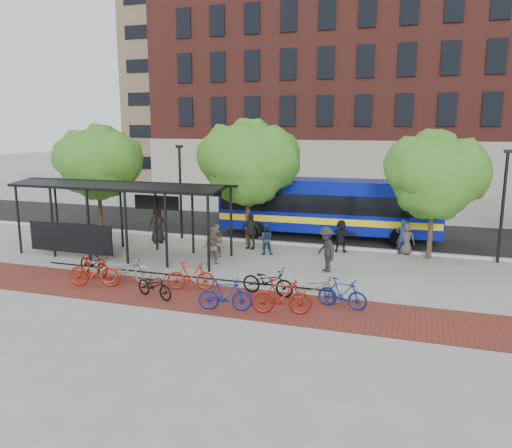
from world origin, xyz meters
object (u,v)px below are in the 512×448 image
(lamp_post_left, at_px, (180,189))
(bike_1, at_px, (94,271))
(pedestrian_1, at_px, (217,240))
(pedestrian_8, at_px, (214,247))
(pedestrian_0, at_px, (158,225))
(pedestrian_6, at_px, (407,239))
(lamp_post_right, at_px, (503,203))
(bike_0, at_px, (94,264))
(pedestrian_5, at_px, (341,236))
(tree_c, at_px, (436,173))
(bike_9, at_px, (282,296))
(bus_shelter, at_px, (120,193))
(bike_2, at_px, (126,270))
(bike_11, at_px, (343,293))
(pedestrian_3, at_px, (214,243))
(tree_a, at_px, (99,160))
(tree_b, at_px, (250,159))
(pedestrian_7, at_px, (402,237))
(bus, at_px, (328,205))
(pedestrian_4, at_px, (250,231))
(bike_5, at_px, (191,276))
(bike_10, at_px, (315,287))
(pedestrian_2, at_px, (266,239))
(bike_4, at_px, (155,286))
(bike_7, at_px, (225,294))
(bike_8, at_px, (268,281))
(pedestrian_9, at_px, (326,250))

(lamp_post_left, bearing_deg, bike_1, -86.16)
(pedestrian_1, height_order, pedestrian_8, pedestrian_8)
(pedestrian_0, relative_size, pedestrian_6, 1.25)
(lamp_post_right, height_order, pedestrian_1, lamp_post_right)
(bike_0, bearing_deg, pedestrian_5, -31.43)
(tree_c, height_order, bike_9, tree_c)
(pedestrian_0, bearing_deg, pedestrian_8, -60.18)
(pedestrian_5, relative_size, pedestrian_6, 1.05)
(bus_shelter, distance_m, bike_2, 5.27)
(bus_shelter, bearing_deg, bike_11, -19.47)
(pedestrian_1, distance_m, pedestrian_6, 9.16)
(bike_1, distance_m, pedestrian_3, 5.90)
(tree_a, relative_size, lamp_post_right, 1.21)
(tree_b, distance_m, pedestrian_6, 8.69)
(bus_shelter, relative_size, pedestrian_7, 6.15)
(tree_b, relative_size, pedestrian_0, 3.33)
(lamp_post_left, height_order, bike_1, lamp_post_left)
(bus, xyz_separation_m, pedestrian_4, (-3.27, -3.82, -0.93))
(bike_5, bearing_deg, lamp_post_left, 13.55)
(bike_10, bearing_deg, bike_11, -109.05)
(lamp_post_right, xyz_separation_m, bike_5, (-11.69, -7.88, -2.20))
(bus_shelter, bearing_deg, pedestrian_7, 18.37)
(tree_a, distance_m, tree_c, 18.00)
(tree_c, xyz_separation_m, lamp_post_right, (2.91, 0.25, -1.31))
(bike_9, xyz_separation_m, pedestrian_5, (0.61, 8.88, 0.21))
(bus, bearing_deg, pedestrian_5, -71.03)
(tree_a, distance_m, pedestrian_2, 11.06)
(bike_2, relative_size, bike_4, 1.19)
(bike_0, xyz_separation_m, pedestrian_2, (5.83, 5.51, 0.27))
(bike_1, bearing_deg, tree_a, 21.92)
(bike_5, height_order, bike_7, bike_7)
(lamp_post_left, distance_m, pedestrian_6, 12.12)
(tree_a, distance_m, pedestrian_4, 9.92)
(pedestrian_1, bearing_deg, bus_shelter, 25.85)
(bike_11, bearing_deg, bike_5, 98.80)
(tree_b, height_order, bike_1, tree_b)
(lamp_post_right, relative_size, bike_8, 2.54)
(bike_7, relative_size, pedestrian_9, 0.96)
(tree_c, xyz_separation_m, pedestrian_0, (-13.81, -1.12, -3.08))
(pedestrian_8, bearing_deg, bike_8, -72.79)
(pedestrian_2, bearing_deg, lamp_post_right, 174.45)
(tree_a, distance_m, pedestrian_5, 14.19)
(tree_c, height_order, bike_5, tree_c)
(bike_10, bearing_deg, pedestrian_5, 4.16)
(bike_0, bearing_deg, lamp_post_right, -44.59)
(tree_a, distance_m, tree_b, 9.01)
(tree_a, xyz_separation_m, pedestrian_6, (16.86, 0.45, -3.46))
(bike_2, height_order, bike_5, bike_5)
(bus_shelter, height_order, pedestrian_9, bus_shelter)
(bike_9, xyz_separation_m, pedestrian_2, (-2.80, 7.29, 0.16))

